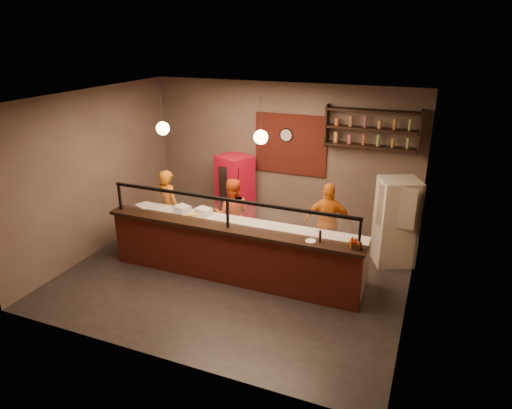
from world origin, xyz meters
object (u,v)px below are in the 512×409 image
at_px(wall_clock, 286,135).
at_px(pepper_mill, 320,236).
at_px(cook_mid, 232,214).
at_px(condiment_caddy, 355,245).
at_px(pizza_dough, 263,231).
at_px(cook_left, 169,206).
at_px(cook_right, 328,223).
at_px(fridge, 396,222).
at_px(red_cooler, 235,190).

xyz_separation_m(wall_clock, pepper_mill, (1.50, -2.73, -0.94)).
bearing_deg(cook_mid, wall_clock, -131.31).
relative_size(cook_mid, condiment_caddy, 8.87).
height_order(wall_clock, condiment_caddy, wall_clock).
height_order(pizza_dough, pepper_mill, pepper_mill).
bearing_deg(pepper_mill, wall_clock, 118.78).
bearing_deg(cook_left, condiment_caddy, -173.71).
xyz_separation_m(cook_left, cook_right, (3.29, 0.37, 0.00)).
distance_m(wall_clock, cook_right, 2.26).
bearing_deg(fridge, cook_left, 166.22).
distance_m(wall_clock, cook_mid, 2.13).
bearing_deg(pizza_dough, red_cooler, 125.81).
distance_m(cook_left, condiment_caddy, 4.19).
distance_m(cook_mid, cook_right, 1.91).
height_order(cook_mid, pizza_dough, cook_mid).
relative_size(cook_right, red_cooler, 0.98).
relative_size(fridge, pepper_mill, 8.39).
bearing_deg(cook_mid, condiment_caddy, 135.59).
height_order(wall_clock, red_cooler, wall_clock).
height_order(cook_right, condiment_caddy, cook_right).
distance_m(cook_right, fridge, 1.27).
bearing_deg(red_cooler, cook_left, -98.69).
bearing_deg(cook_right, wall_clock, -54.65).
height_order(fridge, pepper_mill, fridge).
xyz_separation_m(cook_right, condiment_caddy, (0.75, -1.43, 0.32)).
distance_m(cook_mid, pizza_dough, 1.29).
bearing_deg(pizza_dough, fridge, 34.81).
bearing_deg(condiment_caddy, fridge, 76.51).
distance_m(wall_clock, fridge, 2.94).
bearing_deg(cook_mid, fridge, 171.69).
xyz_separation_m(cook_mid, pepper_mill, (2.10, -1.20, 0.41)).
height_order(cook_mid, cook_right, cook_right).
distance_m(cook_left, pepper_mill, 3.67).
xyz_separation_m(wall_clock, fridge, (2.50, -0.89, -1.27)).
xyz_separation_m(wall_clock, condiment_caddy, (2.06, -2.73, -0.99)).
relative_size(cook_right, fridge, 0.94).
relative_size(cook_left, pizza_dough, 2.94).
distance_m(red_cooler, pepper_mill, 3.57).
height_order(cook_mid, pepper_mill, cook_mid).
bearing_deg(cook_left, wall_clock, -118.92).
xyz_separation_m(wall_clock, cook_left, (-1.99, -1.67, -1.32)).
xyz_separation_m(pizza_dough, condiment_caddy, (1.67, -0.38, 0.20)).
bearing_deg(cook_right, red_cooler, -32.18).
bearing_deg(pizza_dough, cook_right, 49.03).
xyz_separation_m(cook_mid, pizza_dough, (0.98, -0.82, 0.15)).
height_order(fridge, red_cooler, fridge).
relative_size(wall_clock, pizza_dough, 0.57).
xyz_separation_m(cook_right, pizza_dough, (-0.92, -1.06, 0.12)).
relative_size(cook_right, condiment_caddy, 9.25).
bearing_deg(condiment_caddy, wall_clock, 126.98).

